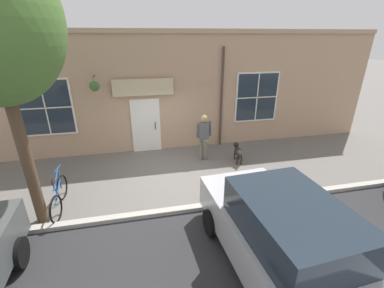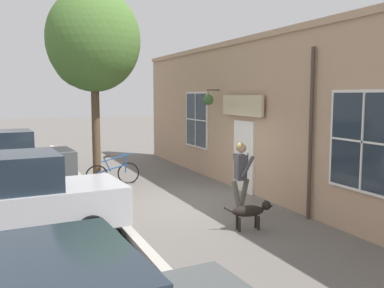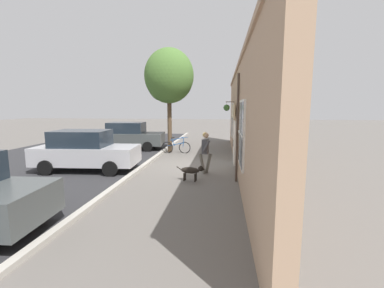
{
  "view_description": "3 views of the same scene",
  "coord_description": "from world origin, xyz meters",
  "px_view_note": "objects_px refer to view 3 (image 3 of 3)",
  "views": [
    {
      "loc": [
        7.47,
        -0.83,
        4.28
      ],
      "look_at": [
        -0.28,
        0.84,
        0.92
      ],
      "focal_mm": 24.0,
      "sensor_mm": 36.0,
      "label": 1
    },
    {
      "loc": [
        4.21,
        10.2,
        2.86
      ],
      "look_at": [
        -0.69,
        -1.03,
        1.44
      ],
      "focal_mm": 40.0,
      "sensor_mm": 36.0,
      "label": 2
    },
    {
      "loc": [
        -1.6,
        11.81,
        2.76
      ],
      "look_at": [
        -0.01,
        -1.31,
        0.83
      ],
      "focal_mm": 24.0,
      "sensor_mm": 36.0,
      "label": 3
    }
  ],
  "objects_px": {
    "dog_on_leash": "(192,170)",
    "parked_car_mid_block": "(86,151)",
    "parked_car_nearest_curb": "(129,136)",
    "street_tree_by_curb": "(168,78)",
    "leaning_bicycle": "(176,147)",
    "pedestrian_walking": "(205,149)"
  },
  "relations": [
    {
      "from": "pedestrian_walking",
      "to": "parked_car_nearest_curb",
      "type": "bearing_deg",
      "value": -46.16
    },
    {
      "from": "parked_car_nearest_curb",
      "to": "parked_car_mid_block",
      "type": "distance_m",
      "value": 5.7
    },
    {
      "from": "dog_on_leash",
      "to": "parked_car_mid_block",
      "type": "xyz_separation_m",
      "value": [
        4.75,
        -1.05,
        0.47
      ]
    },
    {
      "from": "leaning_bicycle",
      "to": "parked_car_mid_block",
      "type": "height_order",
      "value": "parked_car_mid_block"
    },
    {
      "from": "leaning_bicycle",
      "to": "parked_car_nearest_curb",
      "type": "height_order",
      "value": "parked_car_nearest_curb"
    },
    {
      "from": "dog_on_leash",
      "to": "street_tree_by_curb",
      "type": "height_order",
      "value": "street_tree_by_curb"
    },
    {
      "from": "street_tree_by_curb",
      "to": "leaning_bicycle",
      "type": "height_order",
      "value": "street_tree_by_curb"
    },
    {
      "from": "dog_on_leash",
      "to": "street_tree_by_curb",
      "type": "relative_size",
      "value": 0.18
    },
    {
      "from": "street_tree_by_curb",
      "to": "dog_on_leash",
      "type": "bearing_deg",
      "value": 109.68
    },
    {
      "from": "leaning_bicycle",
      "to": "parked_car_nearest_curb",
      "type": "xyz_separation_m",
      "value": [
        3.29,
        -1.09,
        0.5
      ]
    },
    {
      "from": "street_tree_by_curb",
      "to": "leaning_bicycle",
      "type": "distance_m",
      "value": 4.07
    },
    {
      "from": "dog_on_leash",
      "to": "parked_car_nearest_curb",
      "type": "distance_m",
      "value": 8.38
    },
    {
      "from": "parked_car_mid_block",
      "to": "leaning_bicycle",
      "type": "bearing_deg",
      "value": -124.04
    },
    {
      "from": "pedestrian_walking",
      "to": "dog_on_leash",
      "type": "height_order",
      "value": "pedestrian_walking"
    },
    {
      "from": "street_tree_by_curb",
      "to": "parked_car_nearest_curb",
      "type": "height_order",
      "value": "street_tree_by_curb"
    },
    {
      "from": "dog_on_leash",
      "to": "parked_car_nearest_curb",
      "type": "bearing_deg",
      "value": -53.89
    },
    {
      "from": "parked_car_nearest_curb",
      "to": "parked_car_mid_block",
      "type": "height_order",
      "value": "same"
    },
    {
      "from": "parked_car_nearest_curb",
      "to": "dog_on_leash",
      "type": "bearing_deg",
      "value": 126.11
    },
    {
      "from": "dog_on_leash",
      "to": "parked_car_mid_block",
      "type": "bearing_deg",
      "value": -12.51
    },
    {
      "from": "street_tree_by_curb",
      "to": "leaning_bicycle",
      "type": "relative_size",
      "value": 3.53
    },
    {
      "from": "pedestrian_walking",
      "to": "leaning_bicycle",
      "type": "distance_m",
      "value": 4.98
    },
    {
      "from": "leaning_bicycle",
      "to": "parked_car_mid_block",
      "type": "bearing_deg",
      "value": 55.96
    }
  ]
}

